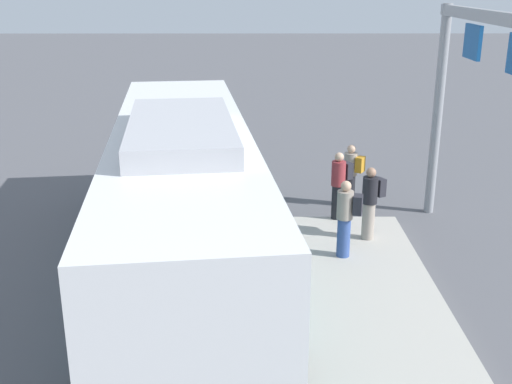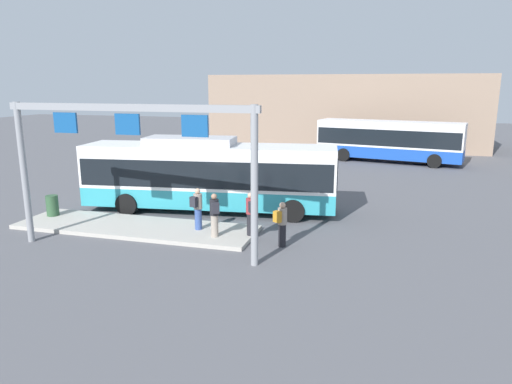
# 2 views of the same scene
# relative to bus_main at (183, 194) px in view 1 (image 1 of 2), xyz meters

# --- Properties ---
(ground_plane) EXTENTS (120.00, 120.00, 0.00)m
(ground_plane) POSITION_rel_bus_main_xyz_m (0.01, 0.00, -1.81)
(ground_plane) COLOR #56565B
(platform_curb) EXTENTS (10.00, 2.80, 0.16)m
(platform_curb) POSITION_rel_bus_main_xyz_m (-1.92, -3.45, -1.73)
(platform_curb) COLOR #B2ADA3
(platform_curb) RESTS_ON ground
(bus_main) EXTENTS (11.78, 3.92, 3.46)m
(bus_main) POSITION_rel_bus_main_xyz_m (0.00, 0.00, 0.00)
(bus_main) COLOR teal
(bus_main) RESTS_ON ground
(person_boarding) EXTENTS (0.53, 0.61, 1.67)m
(person_boarding) POSITION_rel_bus_main_xyz_m (4.31, -3.91, -0.92)
(person_boarding) COLOR black
(person_boarding) RESTS_ON ground
(person_waiting_near) EXTENTS (0.53, 0.61, 1.67)m
(person_waiting_near) POSITION_rel_bus_main_xyz_m (1.74, -3.95, -0.76)
(person_waiting_near) COLOR gray
(person_waiting_near) RESTS_ON platform_curb
(person_waiting_mid) EXTENTS (0.54, 0.60, 1.67)m
(person_waiting_mid) POSITION_rel_bus_main_xyz_m (3.00, -3.42, -0.76)
(person_waiting_mid) COLOR black
(person_waiting_mid) RESTS_ON platform_curb
(person_waiting_far) EXTENTS (0.44, 0.58, 1.67)m
(person_waiting_far) POSITION_rel_bus_main_xyz_m (0.77, -3.28, -0.76)
(person_waiting_far) COLOR #334C8C
(person_waiting_far) RESTS_ON platform_curb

